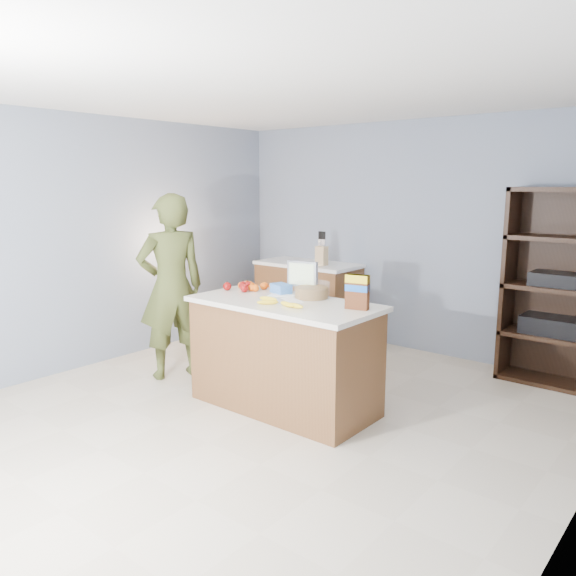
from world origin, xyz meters
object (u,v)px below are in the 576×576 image
Objects in this scene: shelving_unit at (558,291)px; counter_peninsula at (284,359)px; tv at (302,275)px; cereal_box at (357,289)px; person at (171,287)px.

counter_peninsula is at bearing -127.11° from shelving_unit.
shelving_unit reaches higher than tv.
tv is (-0.07, 0.33, 0.64)m from counter_peninsula.
tv is 1.07× the size of cereal_box.
person reaches higher than cereal_box.
tv reaches higher than cereal_box.
person is (-2.86, -2.13, 0.01)m from shelving_unit.
counter_peninsula is 0.89m from cereal_box.
counter_peninsula is 1.39m from person.
shelving_unit is 1.03× the size of person.
person is 1.32m from tv.
tv is at bearing 131.78° from person.
shelving_unit is at bearing 46.55° from tv.
person is at bearing -174.18° from cereal_box.
counter_peninsula is 0.73m from tv.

